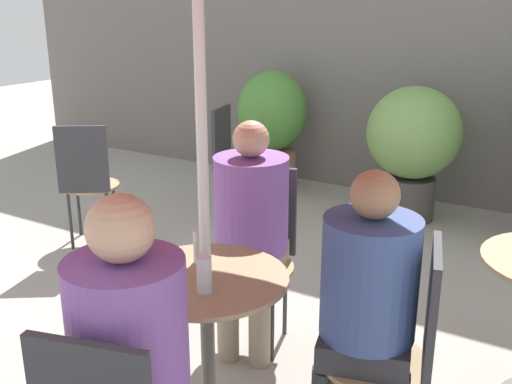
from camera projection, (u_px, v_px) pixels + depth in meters
storefront_wall at (439, 36)px, 5.23m from camera, size 10.00×0.06×3.00m
cafe_table_near at (207, 317)px, 2.50m from camera, size 0.69×0.69×0.73m
bistro_chair_1 at (404, 340)px, 2.29m from camera, size 0.46×0.45×0.96m
bistro_chair_2 at (259, 240)px, 3.23m from camera, size 0.45×0.46×0.96m
bistro_chair_3 at (86, 175)px, 4.42m from camera, size 0.48×0.49×0.96m
bistro_chair_4 at (232, 154)px, 5.02m from camera, size 0.46×0.44×0.96m
seated_person_0 at (132, 356)px, 1.85m from camera, size 0.39×0.42×1.29m
seated_person_1 at (364, 297)px, 2.28m from camera, size 0.42×0.39×1.23m
seated_person_2 at (250, 221)px, 3.03m from camera, size 0.40×0.43×1.25m
beer_glass_0 at (200, 246)px, 2.55m from camera, size 0.06×0.06×0.15m
beer_glass_1 at (204, 274)px, 2.29m from camera, size 0.06×0.06×0.15m
potted_plant_0 at (272, 124)px, 5.80m from camera, size 0.66×0.66×1.16m
potted_plant_1 at (413, 141)px, 4.99m from camera, size 0.78×0.78×1.14m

